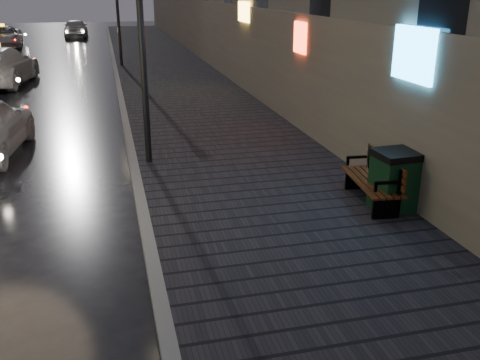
% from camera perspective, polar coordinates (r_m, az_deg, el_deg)
% --- Properties ---
extents(ground, '(120.00, 120.00, 0.00)m').
position_cam_1_polar(ground, '(6.94, -21.09, -15.51)').
color(ground, black).
rests_on(ground, ground).
extents(sidewalk, '(4.60, 58.00, 0.15)m').
position_cam_1_polar(sidewalk, '(27.07, -7.99, 11.74)').
color(sidewalk, black).
rests_on(sidewalk, ground).
extents(curb, '(0.20, 58.00, 0.15)m').
position_cam_1_polar(curb, '(26.93, -13.16, 11.38)').
color(curb, slate).
rests_on(curb, ground).
extents(lamp_near, '(0.36, 0.36, 5.28)m').
position_cam_1_polar(lamp_near, '(11.69, -10.65, 17.77)').
color(lamp_near, black).
rests_on(lamp_near, sidewalk).
extents(bench, '(0.77, 1.77, 0.88)m').
position_cam_1_polar(bench, '(9.94, 14.25, 0.03)').
color(bench, black).
rests_on(bench, sidewalk).
extents(trash_bin, '(0.75, 0.75, 1.06)m').
position_cam_1_polar(trash_bin, '(9.70, 16.10, 0.01)').
color(trash_bin, black).
rests_on(trash_bin, sidewalk).
extents(taxi_far, '(2.82, 5.21, 1.39)m').
position_cam_1_polar(taxi_far, '(39.98, -23.95, 13.79)').
color(taxi_far, '#B8B9BF').
rests_on(taxi_far, ground).
extents(car_far, '(1.75, 4.27, 1.45)m').
position_cam_1_polar(car_far, '(45.94, -17.12, 15.23)').
color(car_far, '#A8A7B0').
rests_on(car_far, ground).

